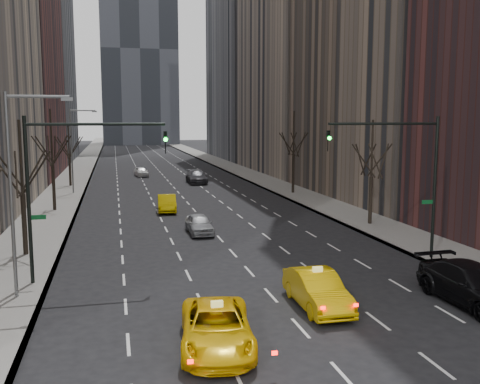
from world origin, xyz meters
TOP-DOWN VIEW (x-y plane):
  - ground at (0.00, 0.00)m, footprint 400.00×400.00m
  - sidewalk_left at (-12.25, 70.00)m, footprint 4.50×320.00m
  - sidewalk_right at (12.25, 70.00)m, footprint 4.50×320.00m
  - bld_left_deep at (-21.50, 96.00)m, footprint 14.00×30.00m
  - bld_right_far at (21.50, 64.00)m, footprint 14.00×28.00m
  - bld_right_deep at (21.50, 95.00)m, footprint 14.00×30.00m
  - tree_lw_b at (-12.00, 18.00)m, footprint 3.36×3.50m
  - tree_lw_c at (-12.00, 34.00)m, footprint 3.36×3.50m
  - tree_lw_d at (-12.00, 52.00)m, footprint 3.36×3.50m
  - tree_rw_b at (12.00, 22.00)m, footprint 3.36×3.50m
  - tree_rw_c at (12.00, 40.00)m, footprint 3.36×3.50m
  - traffic_mast_left at (-9.11, 12.00)m, footprint 6.69×0.39m
  - traffic_mast_right at (9.11, 12.00)m, footprint 6.69×0.39m
  - streetlight_near at (-10.84, 10.00)m, footprint 2.83×0.22m
  - streetlight_far at (-10.84, 45.00)m, footprint 2.83×0.22m
  - taxi_suv at (-3.47, 3.00)m, footprint 3.15×5.60m
  - taxi_sedan at (1.45, 6.00)m, footprint 1.72×4.79m
  - silver_sedan_ahead at (-1.09, 22.02)m, footprint 1.70×4.06m
  - parked_suv_black at (8.16, 4.79)m, footprint 2.60×6.06m
  - far_taxi at (-2.42, 31.76)m, footprint 1.83×4.51m
  - far_suv_grey at (3.26, 52.02)m, footprint 2.27×5.56m
  - far_car_white at (-3.12, 61.96)m, footprint 2.13×4.18m

SIDE VIEW (x-z plane):
  - ground at x=0.00m, z-range 0.00..0.00m
  - sidewalk_left at x=-12.25m, z-range 0.00..0.15m
  - sidewalk_right at x=12.25m, z-range 0.00..0.15m
  - far_car_white at x=-3.12m, z-range 0.00..1.36m
  - silver_sedan_ahead at x=-1.09m, z-range 0.00..1.37m
  - far_taxi at x=-2.42m, z-range 0.00..1.45m
  - taxi_suv at x=-3.47m, z-range 0.00..1.48m
  - taxi_sedan at x=1.45m, z-range 0.00..1.57m
  - far_suv_grey at x=3.26m, z-range 0.00..1.61m
  - parked_suv_black at x=8.16m, z-range 0.00..1.74m
  - tree_lw_d at x=-12.00m, z-range -0.12..7.24m
  - tree_lw_b at x=-12.00m, z-range -0.19..7.63m
  - tree_rw_b at x=12.00m, z-range -0.19..7.63m
  - tree_lw_c at x=-12.00m, z-range -0.33..8.41m
  - tree_rw_c at x=12.00m, z-range -0.33..8.41m
  - traffic_mast_left at x=-9.11m, z-range 1.49..9.49m
  - traffic_mast_right at x=9.11m, z-range 1.49..9.49m
  - streetlight_near at x=-10.84m, z-range 1.12..10.12m
  - streetlight_far at x=-10.84m, z-range 1.12..10.12m
  - bld_right_far at x=21.50m, z-range 0.00..50.00m
  - bld_right_deep at x=21.50m, z-range 0.00..58.00m
  - bld_left_deep at x=-21.50m, z-range 0.00..60.00m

